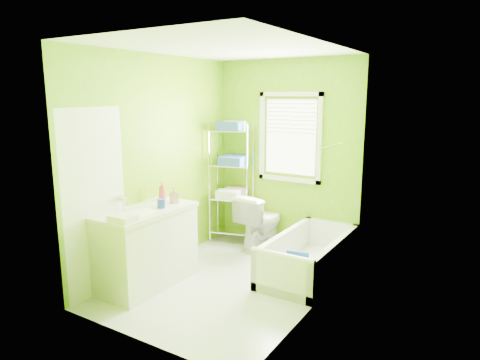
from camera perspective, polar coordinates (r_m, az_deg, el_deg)
The scene contains 9 objects.
ground at distance 5.10m, azimuth -1.25°, elevation -13.27°, with size 2.90×2.90×0.00m, color silver.
room_envelope at distance 4.68m, azimuth -1.33°, elevation 4.25°, with size 2.14×2.94×2.62m.
window at distance 5.89m, azimuth 6.70°, elevation 6.29°, with size 0.92×0.05×1.22m.
door at distance 4.73m, azimuth -18.72°, elevation -3.02°, with size 0.09×0.80×2.00m.
right_wall_decor at distance 4.23m, azimuth 10.39°, elevation 0.19°, with size 0.04×1.48×1.17m.
bathtub at distance 5.27m, azimuth 9.04°, elevation -10.70°, with size 0.72×1.55×0.50m.
toilet at distance 5.99m, azimuth 2.77°, elevation -5.49°, with size 0.44×0.77×0.78m, color white.
vanity at distance 4.97m, azimuth -12.39°, elevation -8.45°, with size 0.60×1.17×1.10m.
wire_shelf_unit at distance 6.12m, azimuth -0.89°, elevation 1.47°, with size 0.66×0.54×1.75m.
Camera 1 is at (2.53, -3.89, 2.12)m, focal length 32.00 mm.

